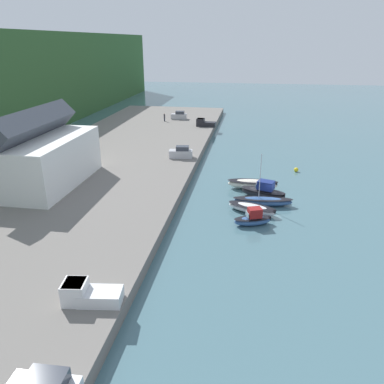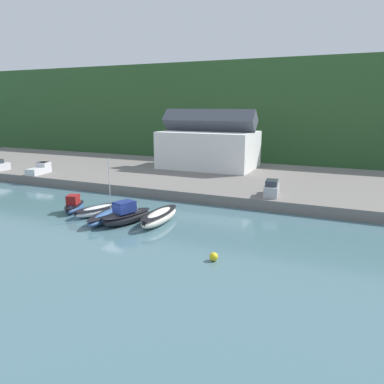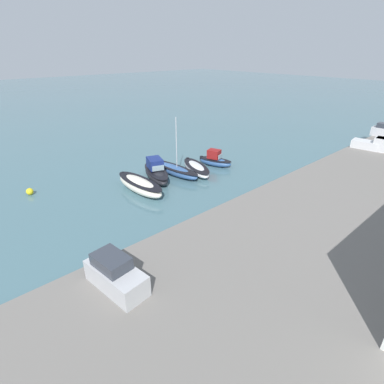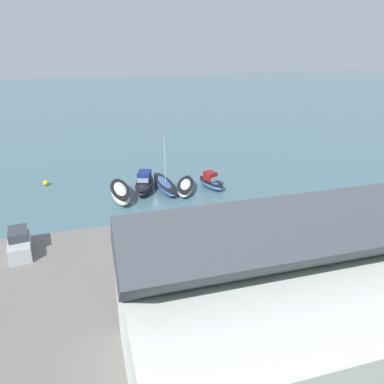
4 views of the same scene
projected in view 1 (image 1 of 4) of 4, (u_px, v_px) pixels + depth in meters
ground_plane at (274, 200)px, 53.74m from camera, size 320.00×320.00×0.00m
quay_promenade at (86, 184)px, 57.73m from camera, size 139.17×30.94×1.42m
harbor_clubhouse at (39, 157)px, 54.77m from camera, size 18.09×11.53×11.20m
moored_boat_0 at (253, 219)px, 46.32m from camera, size 3.20×5.03×2.24m
moored_boat_1 at (252, 208)px, 49.75m from camera, size 4.30×6.98×1.11m
moored_boat_2 at (263, 201)px, 51.88m from camera, size 2.64×8.39×7.40m
moored_boat_3 at (264, 192)px, 54.17m from camera, size 4.21×6.92×2.67m
moored_boat_4 at (253, 184)px, 57.57m from camera, size 2.51×7.73×1.51m
parked_car_0 at (181, 153)px, 68.14m from camera, size 2.29×4.39×2.16m
parked_car_1 at (179, 116)px, 101.88m from camera, size 2.04×4.30×2.16m
pickup_truck_0 at (204, 123)px, 93.29m from camera, size 2.19×4.82×1.90m
pickup_truck_1 at (87, 294)px, 30.35m from camera, size 2.55×4.94×1.90m
person_on_quay at (164, 117)px, 98.93m from camera, size 0.40×0.40×2.14m
mooring_buoy_0 at (296, 170)px, 65.32m from camera, size 0.77×0.77×0.77m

